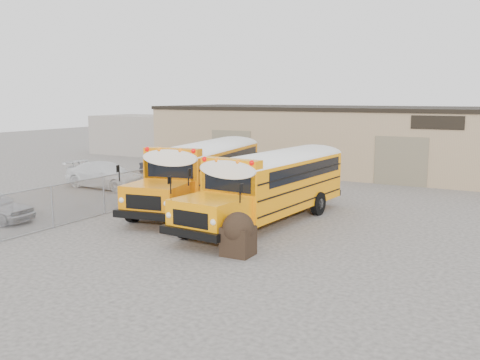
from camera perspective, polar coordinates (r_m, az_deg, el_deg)
The scene contains 9 objects.
ground at distance 21.95m, azimuth -2.76°, elevation -5.38°, with size 120.00×120.00×0.00m, color #484442.
warehouse at distance 39.75m, azimuth 12.81°, elevation 4.31°, with size 30.20×10.20×4.67m.
chainlink_fence at distance 27.61m, azimuth -10.01°, elevation -0.63°, with size 0.07×18.07×1.81m.
distant_building_left at distance 52.20m, azimuth -10.38°, elevation 4.81°, with size 8.00×6.00×3.60m, color gray.
school_bus_left at distance 32.93m, azimuth 0.65°, elevation 2.71°, with size 4.41×11.22×3.20m.
school_bus_right at distance 28.93m, azimuth 9.72°, elevation 1.59°, with size 3.57×10.72×3.09m.
tarp_bundle at distance 18.37m, azimuth -0.20°, elevation -5.71°, with size 1.11×1.11×1.52m.
car_white at distance 32.85m, azimuth -14.15°, elevation 0.51°, with size 2.15×5.29×1.54m, color silver.
car_dark at distance 36.11m, azimuth -7.75°, elevation 1.28°, with size 1.40×4.02×1.33m, color black.
Camera 1 is at (11.37, -17.98, 5.42)m, focal length 40.00 mm.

